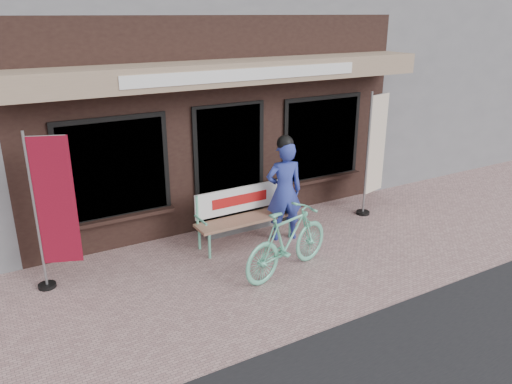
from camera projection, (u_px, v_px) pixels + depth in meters
ground at (291, 269)px, 7.50m from camera, size 70.00×70.00×0.00m
storefront at (164, 45)px, 10.53m from camera, size 7.00×6.77×6.00m
neighbor_right_near at (427, 42)px, 15.02m from camera, size 10.00×7.00×5.60m
bench at (243, 211)px, 8.25m from camera, size 1.71×0.47×0.92m
person at (284, 189)px, 8.24m from camera, size 0.70×0.54×1.80m
bicycle at (288, 241)px, 7.25m from camera, size 1.76×0.89×1.02m
nobori_red at (53, 210)px, 6.65m from camera, size 0.66×0.36×2.24m
nobori_cream at (375, 151)px, 9.30m from camera, size 0.69×0.31×2.33m
menu_stand at (280, 199)px, 9.09m from camera, size 0.42×0.10×0.83m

